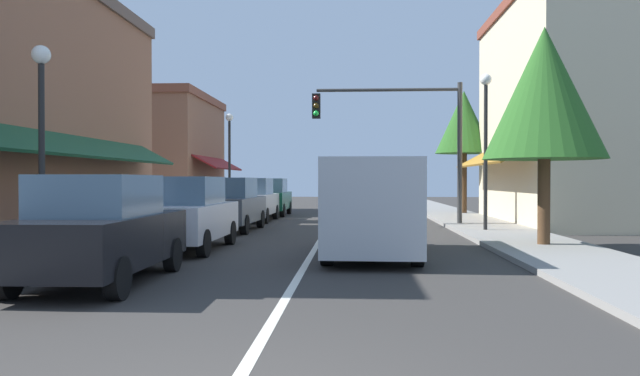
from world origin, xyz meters
The scene contains 18 objects.
ground_plane centered at (0.00, 18.00, 0.00)m, with size 80.00×80.00×0.00m, color #33302D.
sidewalk_left centered at (-5.50, 18.00, 0.06)m, with size 2.60×56.00×0.12m, color gray.
sidewalk_right centered at (5.50, 18.00, 0.06)m, with size 2.60×56.00×0.12m, color gray.
lane_center_stripe centered at (0.00, 18.00, 0.00)m, with size 0.14×52.00×0.01m, color silver.
storefront_right_block centered at (8.94, 20.00, 4.33)m, with size 5.60×10.20×8.65m.
storefront_far_left centered at (-8.83, 28.00, 3.10)m, with size 5.39×8.20×6.19m.
parked_car_nearest_left centered at (-3.14, 5.63, 0.88)m, with size 1.83×4.12×1.77m.
parked_car_second_left centered at (-3.09, 10.41, 0.88)m, with size 1.82×4.12×1.77m.
parked_car_third_left centered at (-3.18, 16.01, 0.88)m, with size 1.88×4.15×1.77m.
parked_car_far_left centered at (-3.25, 20.76, 0.88)m, with size 1.82×4.12×1.77m.
parked_car_distant_left centered at (-3.11, 24.99, 0.88)m, with size 1.80×4.11×1.77m.
van_in_lane centered at (1.36, 9.54, 1.15)m, with size 2.11×5.23×2.12m.
traffic_signal_mast_arm centered at (2.82, 18.43, 3.63)m, with size 5.47×0.50×5.25m.
street_lamp_left_near centered at (-5.07, 7.45, 2.94)m, with size 0.36×0.36×4.29m.
street_lamp_right_mid centered at (5.11, 15.54, 3.37)m, with size 0.36×0.36×5.05m.
street_lamp_left_far centered at (-5.03, 24.94, 3.28)m, with size 0.36×0.36×4.88m.
tree_right_near centered at (5.61, 11.20, 3.80)m, with size 2.94×2.94×5.44m.
tree_right_far centered at (6.20, 25.62, 4.44)m, with size 2.73×2.73×5.98m.
Camera 1 is at (0.98, -4.04, 1.69)m, focal length 34.31 mm.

